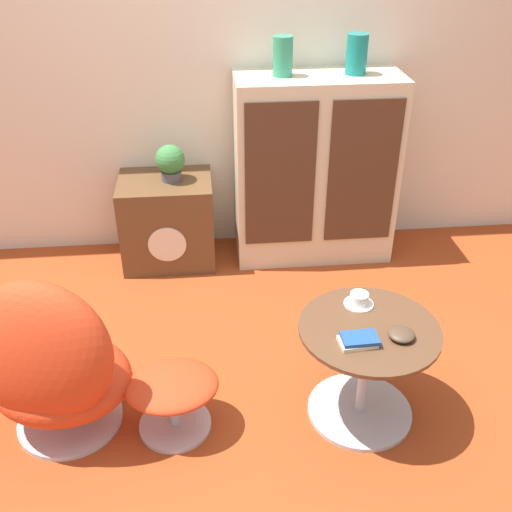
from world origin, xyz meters
name	(u,v)px	position (x,y,z in m)	size (l,w,h in m)	color
ground_plane	(223,420)	(0.00, 0.00, 0.00)	(12.00, 12.00, 0.00)	#9E3D19
wall_back	(202,39)	(0.00, 1.67, 1.30)	(6.40, 0.06, 2.60)	beige
sideboard	(315,169)	(0.65, 1.43, 0.57)	(0.96, 0.42, 1.14)	beige
tv_console	(168,221)	(-0.27, 1.42, 0.27)	(0.56, 0.45, 0.55)	brown
egg_chair	(52,367)	(-0.69, 0.01, 0.37)	(0.71, 0.68, 0.81)	#B7B7BC
ottoman	(172,392)	(-0.21, -0.02, 0.21)	(0.40, 0.34, 0.29)	#B7B7BC
coffee_table	(365,365)	(0.62, -0.01, 0.28)	(0.59, 0.59, 0.49)	#B7B7BC
vase_leftmost	(283,56)	(0.44, 1.43, 1.25)	(0.11, 0.11, 0.21)	#2D8E6B
vase_inner_left	(357,54)	(0.85, 1.43, 1.25)	(0.12, 0.12, 0.22)	#147A75
potted_plant	(170,162)	(-0.22, 1.42, 0.66)	(0.17, 0.17, 0.22)	#4C4C51
teacup	(359,300)	(0.61, 0.15, 0.51)	(0.13, 0.13, 0.06)	white
book_stack	(359,340)	(0.55, -0.11, 0.50)	(0.16, 0.11, 0.03)	beige
bowl	(402,334)	(0.73, -0.09, 0.51)	(0.11, 0.11, 0.04)	#4C3828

